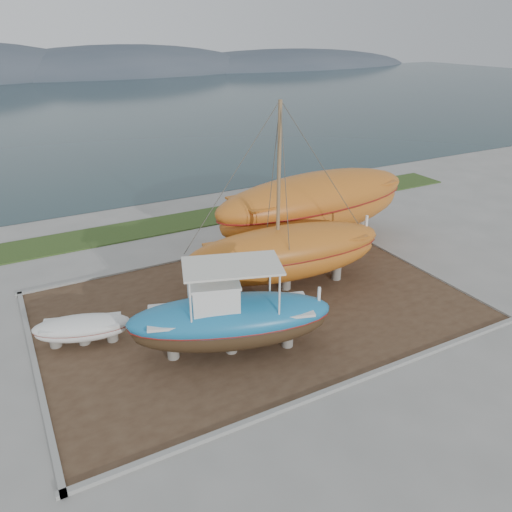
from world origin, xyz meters
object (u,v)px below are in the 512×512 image
blue_caique (230,310)px  white_dinghy (83,331)px  orange_sailboat (288,202)px  orange_bare_hull (315,212)px

blue_caique → white_dinghy: bearing=164.4°
orange_sailboat → orange_bare_hull: size_ratio=0.77×
orange_bare_hull → blue_caique: bearing=-144.5°
blue_caique → orange_bare_hull: size_ratio=0.62×
blue_caique → orange_sailboat: orange_sailboat is taller
blue_caique → orange_bare_hull: orange_bare_hull is taller
blue_caique → white_dinghy: size_ratio=2.06×
blue_caique → orange_bare_hull: 10.90m
orange_sailboat → orange_bare_hull: (4.01, 3.64, -2.29)m
blue_caique → orange_sailboat: 6.03m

